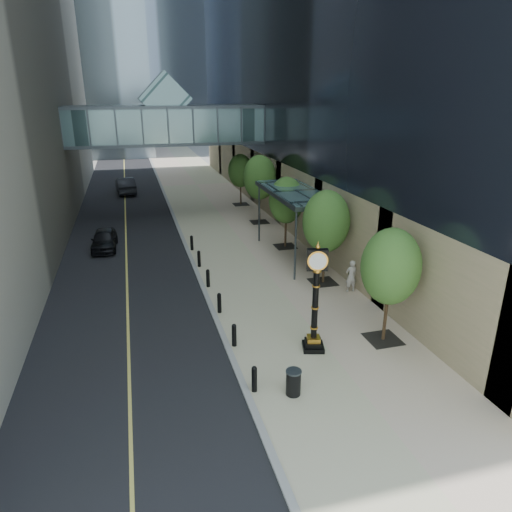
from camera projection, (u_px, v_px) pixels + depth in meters
The scene contains 13 objects.
ground at pixel (336, 397), 16.05m from camera, with size 320.00×320.00×0.00m, color gray.
road at pixel (125, 189), 50.57m from camera, with size 8.00×180.00×0.02m, color black.
sidewalk at pixel (196, 185), 52.56m from camera, with size 8.00×180.00×0.06m, color #B6AE8C.
curb at pixel (161, 186), 51.56m from camera, with size 0.25×180.00×0.07m, color gray.
skywalk at pixel (166, 122), 38.08m from camera, with size 17.00×4.20×5.80m.
entrance_canopy at pixel (295, 193), 28.20m from camera, with size 3.00×8.00×4.38m.
bollard_row at pixel (213, 291), 23.36m from camera, with size 0.20×16.20×0.90m.
street_trees at pixel (287, 199), 30.09m from camera, with size 2.64×28.36×5.43m.
street_clock at pixel (315, 306), 18.25m from camera, with size 1.05×1.05×4.57m.
trash_bin at pixel (293, 383), 15.94m from camera, with size 0.52×0.52×0.90m, color black.
pedestrian at pixel (351, 276), 24.07m from camera, with size 0.64×0.42×1.76m, color #B8B1A8.
car_near at pixel (104, 239), 30.87m from camera, with size 1.59×3.95×1.34m, color black.
car_far at pixel (126, 185), 47.97m from camera, with size 1.76×5.06×1.67m, color black.
Camera 1 is at (-6.28, -12.19, 10.10)m, focal length 32.00 mm.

